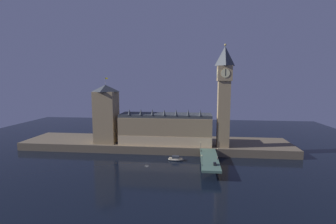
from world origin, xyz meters
name	(u,v)px	position (x,y,z in m)	size (l,w,h in m)	color
ground_plane	(147,163)	(0.00, 0.00, 0.00)	(400.00, 400.00, 0.00)	black
embankment	(156,144)	(0.00, 39.00, 3.07)	(220.00, 42.00, 6.15)	brown
parliament_hall	(166,128)	(9.53, 31.72, 18.03)	(72.35, 22.83, 28.57)	#9E845B
clock_tower	(224,93)	(54.04, 25.91, 46.72)	(10.91, 11.02, 76.71)	#9E845B
victoria_tower	(106,114)	(-38.92, 29.86, 29.64)	(17.05, 17.05, 52.79)	#9E845B
bridge	(209,161)	(42.38, -5.00, 4.70)	(11.08, 46.00, 6.33)	#476656
car_southbound_lead	(215,164)	(44.82, -17.80, 7.03)	(1.84, 3.96, 1.50)	black
pedestrian_mid_walk	(218,159)	(47.25, -8.45, 7.27)	(0.38, 0.38, 1.76)	black
pedestrian_far_rail	(201,151)	(37.51, 8.31, 7.17)	(0.38, 0.38, 1.60)	black
street_lamp_near	(202,159)	(37.11, -19.72, 10.40)	(1.34, 0.60, 6.50)	#2D3333
street_lamp_mid	(218,152)	(47.65, -5.00, 10.65)	(1.34, 0.60, 6.92)	#2D3333
street_lamp_far	(201,145)	(37.11, 9.72, 10.82)	(1.34, 0.60, 7.19)	#2D3333
boat_upstream	(176,159)	(19.51, 6.79, 1.23)	(11.05, 4.91, 3.37)	#B2A893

